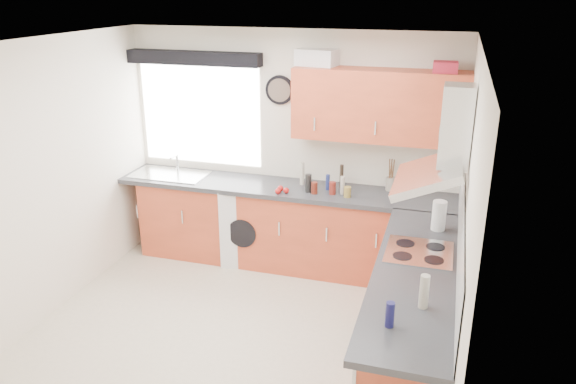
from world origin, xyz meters
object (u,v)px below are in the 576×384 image
(washing_machine, at_px, (252,223))
(upper_cabinets, at_px, (379,106))
(extractor_hood, at_px, (442,150))
(oven, at_px, (414,306))

(washing_machine, bearing_deg, upper_cabinets, -4.87)
(extractor_hood, distance_m, washing_machine, 2.67)
(oven, distance_m, extractor_hood, 1.35)
(oven, bearing_deg, extractor_hood, -0.00)
(extractor_hood, relative_size, upper_cabinets, 0.46)
(extractor_hood, bearing_deg, washing_machine, 148.24)
(oven, xyz_separation_m, washing_machine, (-1.87, 1.22, 0.01))
(upper_cabinets, bearing_deg, washing_machine, -175.45)
(oven, xyz_separation_m, upper_cabinets, (-0.55, 1.32, 1.38))
(upper_cabinets, height_order, washing_machine, upper_cabinets)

